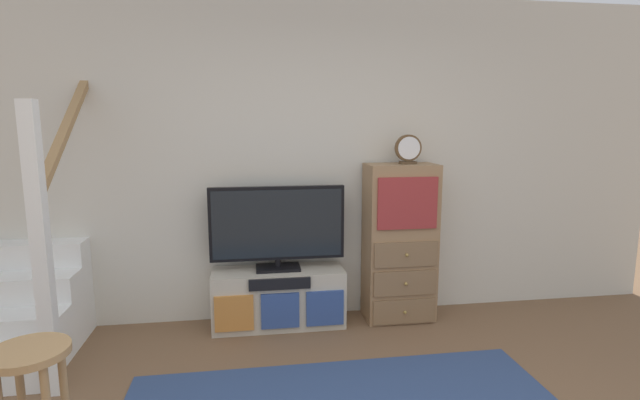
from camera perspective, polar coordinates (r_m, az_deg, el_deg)
The scene contains 7 objects.
back_wall at distance 4.04m, azimuth -1.21°, elevation 4.80°, with size 6.40×0.12×2.70m, color beige.
media_console at distance 4.00m, azimuth -5.01°, elevation -11.68°, with size 1.08×0.38×0.48m.
television at distance 3.85m, azimuth -5.16°, elevation -3.10°, with size 1.09×0.22×0.69m.
side_cabinet at distance 4.06m, azimuth 9.59°, elevation -5.11°, with size 0.58×0.38×1.33m.
desk_clock at distance 3.94m, azimuth 10.59°, elevation 6.03°, with size 0.22×0.08×0.24m.
staircase at distance 4.31m, azimuth -32.07°, elevation -9.66°, with size 1.00×1.36×2.20m.
bar_stool_near at distance 2.58m, azimuth -31.44°, elevation -18.59°, with size 0.34×0.34×0.69m.
Camera 1 is at (-0.52, -1.53, 1.66)m, focal length 26.50 mm.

